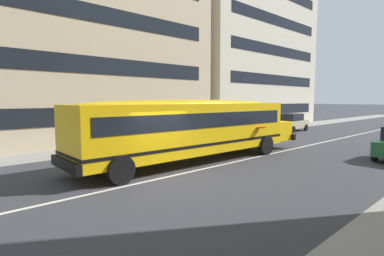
# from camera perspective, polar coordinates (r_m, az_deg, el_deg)

# --- Properties ---
(ground_plane) EXTENTS (400.00, 400.00, 0.00)m
(ground_plane) POSITION_cam_1_polar(r_m,az_deg,el_deg) (11.57, -5.17, -9.36)
(ground_plane) COLOR #38383D
(sidewalk_far) EXTENTS (120.00, 3.00, 0.01)m
(sidewalk_far) POSITION_cam_1_polar(r_m,az_deg,el_deg) (18.30, -20.46, -4.17)
(sidewalk_far) COLOR gray
(sidewalk_far) RESTS_ON ground_plane
(lane_centreline) EXTENTS (110.00, 0.16, 0.01)m
(lane_centreline) POSITION_cam_1_polar(r_m,az_deg,el_deg) (11.57, -5.17, -9.35)
(lane_centreline) COLOR silver
(lane_centreline) RESTS_ON ground_plane
(school_bus) EXTENTS (13.26, 3.35, 2.95)m
(school_bus) POSITION_cam_1_polar(r_m,az_deg,el_deg) (14.23, 0.33, 0.61)
(school_bus) COLOR yellow
(school_bus) RESTS_ON ground_plane
(parked_car_beige_by_entrance) EXTENTS (3.96, 2.00, 1.64)m
(parked_car_beige_by_entrance) POSITION_cam_1_polar(r_m,az_deg,el_deg) (29.58, 18.34, 1.07)
(parked_car_beige_by_entrance) COLOR #C1B28E
(parked_car_beige_by_entrance) RESTS_ON ground_plane
(apartment_block_far_centre) EXTENTS (18.13, 9.90, 19.70)m
(apartment_block_far_centre) POSITION_cam_1_polar(r_m,az_deg,el_deg) (26.17, -19.97, 20.40)
(apartment_block_far_centre) COLOR #C6B28E
(apartment_block_far_centre) RESTS_ON ground_plane
(apartment_block_far_right) EXTENTS (18.77, 11.53, 19.70)m
(apartment_block_far_right) POSITION_cam_1_polar(r_m,az_deg,el_deg) (38.82, 8.44, 15.61)
(apartment_block_far_right) COLOR beige
(apartment_block_far_right) RESTS_ON ground_plane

